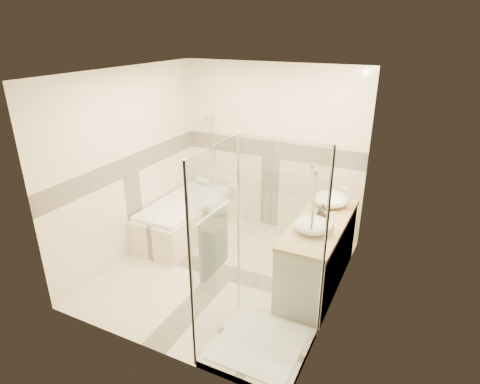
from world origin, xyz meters
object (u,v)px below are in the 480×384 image
at_px(vessel_sink_near, 330,199).
at_px(amenity_bottle_b, 323,211).
at_px(amenity_bottle_a, 319,215).
at_px(bathtub, 185,216).
at_px(vanity, 318,253).
at_px(vessel_sink_far, 312,225).
at_px(shower_enclosure, 252,301).

relative_size(vessel_sink_near, amenity_bottle_b, 2.76).
relative_size(amenity_bottle_a, amenity_bottle_b, 0.99).
bearing_deg(bathtub, vanity, -9.25).
bearing_deg(vessel_sink_far, vessel_sink_near, 90.00).
bearing_deg(bathtub, vessel_sink_near, 3.54).
height_order(shower_enclosure, vessel_sink_near, shower_enclosure).
bearing_deg(vanity, shower_enclosure, -102.97).
height_order(bathtub, amenity_bottle_b, amenity_bottle_b).
xyz_separation_m(bathtub, amenity_bottle_a, (2.13, -0.37, 0.62)).
height_order(shower_enclosure, vessel_sink_far, shower_enclosure).
distance_m(vanity, amenity_bottle_b, 0.52).
distance_m(vanity, shower_enclosure, 1.31).
xyz_separation_m(shower_enclosure, vessel_sink_far, (0.27, 0.98, 0.43)).
height_order(bathtub, amenity_bottle_a, amenity_bottle_a).
xyz_separation_m(vessel_sink_far, amenity_bottle_a, (0.00, 0.28, -0.00)).
height_order(vessel_sink_near, amenity_bottle_a, vessel_sink_near).
relative_size(shower_enclosure, amenity_bottle_a, 12.91).
bearing_deg(vessel_sink_near, vessel_sink_far, -90.00).
bearing_deg(amenity_bottle_a, vessel_sink_near, 90.00).
bearing_deg(vessel_sink_near, shower_enclosure, -98.85).
distance_m(vessel_sink_far, amenity_bottle_a, 0.28).
relative_size(shower_enclosure, vessel_sink_near, 4.63).
bearing_deg(vanity, vessel_sink_near, 92.37).
xyz_separation_m(shower_enclosure, vessel_sink_near, (0.27, 1.75, 0.43)).
relative_size(bathtub, vessel_sink_near, 3.86).
height_order(bathtub, vessel_sink_far, vessel_sink_far).
xyz_separation_m(bathtub, vanity, (2.15, -0.35, 0.12)).
bearing_deg(amenity_bottle_b, amenity_bottle_a, -90.00).
bearing_deg(amenity_bottle_a, shower_enclosure, -102.28).
bearing_deg(bathtub, shower_enclosure, -41.10).
relative_size(bathtub, shower_enclosure, 0.83).
bearing_deg(vessel_sink_near, bathtub, -176.46).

